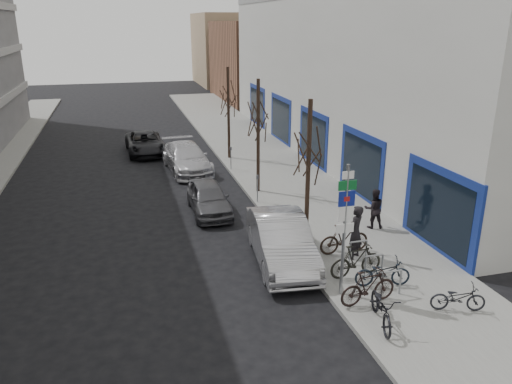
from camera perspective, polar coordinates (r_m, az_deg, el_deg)
ground at (r=14.94m, az=0.96°, el=-13.22°), size 120.00×120.00×0.00m
sidewalk_east at (r=24.84m, az=4.47°, el=0.37°), size 5.00×70.00×0.15m
commercial_building at (r=34.99m, az=21.31°, el=12.82°), size 20.00×32.00×10.00m
brick_building_far at (r=54.85m, az=2.36°, el=14.75°), size 12.00×14.00×8.00m
tan_building_far at (r=69.36m, az=-1.12°, el=16.04°), size 13.00×12.00×9.00m
highway_sign_pole at (r=14.59m, az=10.13°, el=-3.49°), size 0.55×0.10×4.20m
bike_rack at (r=16.42m, az=13.32°, el=-7.98°), size 0.66×2.26×0.83m
tree_near at (r=17.25m, az=6.10°, el=5.93°), size 1.80×1.80×5.50m
tree_mid at (r=23.30m, az=0.25°, el=9.41°), size 1.80×1.80×5.50m
tree_far at (r=29.55m, az=-3.21°, el=11.40°), size 1.80×1.80×5.50m
meter_front at (r=17.64m, az=4.96°, el=-4.64°), size 0.10×0.08×1.27m
meter_mid at (r=22.54m, az=0.17°, el=0.73°), size 0.10×0.08×1.27m
meter_back at (r=27.66m, az=-2.89°, el=4.16°), size 0.10×0.08×1.27m
bike_near_left at (r=14.14m, az=14.19°, el=-12.44°), size 1.00×1.97×1.15m
bike_near_right at (r=14.99m, az=12.71°, el=-10.50°), size 1.85×0.70×1.10m
bike_mid_curb at (r=16.04m, az=14.29°, el=-8.66°), size 1.81×0.86×1.06m
bike_mid_inner at (r=16.41m, az=11.37°, el=-7.64°), size 1.91×0.73×1.13m
bike_far_curb at (r=15.46m, az=22.12°, el=-10.91°), size 1.61×0.93×0.94m
bike_far_inner at (r=17.90m, az=10.06°, el=-5.22°), size 1.88×0.60×1.14m
parked_car_front at (r=17.23m, az=2.90°, el=-5.52°), size 2.28×5.19×1.66m
parked_car_mid at (r=21.77m, az=-5.43°, el=-0.69°), size 1.62×3.98×1.35m
parked_car_back at (r=28.07m, az=-7.93°, el=3.89°), size 2.54×5.40×1.52m
lane_car at (r=32.43m, az=-12.55°, el=5.48°), size 2.44×4.92×1.34m
pedestrian_near at (r=17.46m, az=11.28°, el=-4.53°), size 0.83×0.79×1.91m
pedestrian_far at (r=20.22m, az=13.32°, el=-1.82°), size 0.67×0.53×1.63m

